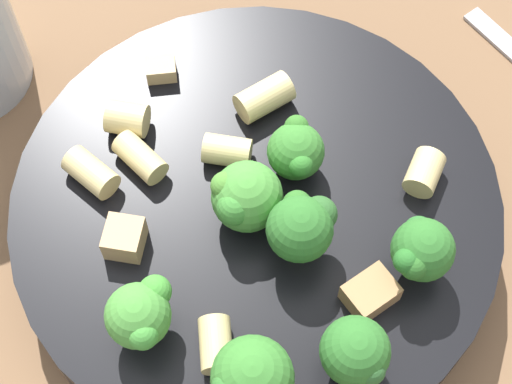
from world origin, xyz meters
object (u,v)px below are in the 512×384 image
rigatoni_3 (227,151)px  broccoli_floret_6 (356,354)px  rigatoni_6 (140,158)px  chicken_chunk_2 (122,231)px  broccoli_floret_2 (421,250)px  broccoli_floret_3 (296,151)px  pasta_bowl (256,216)px  broccoli_floret_1 (140,315)px  rigatoni_5 (216,345)px  rigatoni_2 (264,97)px  broccoli_floret_5 (245,197)px  broccoli_floret_0 (252,379)px  chicken_chunk_0 (370,293)px  rigatoni_1 (91,173)px  rigatoni_0 (127,119)px  broccoli_floret_4 (302,226)px  chicken_chunk_1 (161,69)px  rigatoni_4 (424,173)px

rigatoni_3 → broccoli_floret_6: bearing=7.1°
rigatoni_6 → chicken_chunk_2: 0.04m
broccoli_floret_2 → rigatoni_3: (-0.09, -0.06, -0.02)m
broccoli_floret_3 → pasta_bowl: bearing=-67.4°
broccoli_floret_1 → rigatoni_3: (-0.07, 0.07, -0.01)m
rigatoni_5 → chicken_chunk_2: size_ratio=1.31×
broccoli_floret_1 → rigatoni_2: (-0.10, 0.10, -0.01)m
pasta_bowl → broccoli_floret_2: bearing=43.3°
pasta_bowl → broccoli_floret_5: 0.04m
broccoli_floret_0 → chicken_chunk_0: (-0.02, 0.07, -0.02)m
rigatoni_1 → rigatoni_3: same height
rigatoni_0 → rigatoni_1: rigatoni_0 is taller
rigatoni_0 → rigatoni_2: bearing=80.0°
broccoli_floret_0 → rigatoni_0: 0.16m
broccoli_floret_4 → rigatoni_2: size_ratio=1.42×
broccoli_floret_0 → broccoli_floret_5: broccoli_floret_0 is taller
broccoli_floret_1 → broccoli_floret_4: (-0.01, 0.08, 0.00)m
broccoli_floret_5 → rigatoni_1: broccoli_floret_5 is taller
chicken_chunk_0 → chicken_chunk_1: (-0.16, -0.05, -0.00)m
broccoli_floret_5 → chicken_chunk_2: bearing=-98.9°
broccoli_floret_4 → rigatoni_3: size_ratio=1.72×
broccoli_floret_2 → rigatoni_6: size_ratio=1.36×
broccoli_floret_2 → chicken_chunk_0: broccoli_floret_2 is taller
broccoli_floret_2 → broccoli_floret_3: broccoli_floret_2 is taller
rigatoni_4 → chicken_chunk_1: bearing=-136.4°
broccoli_floret_6 → rigatoni_2: (-0.15, 0.01, -0.01)m
rigatoni_1 → rigatoni_2: bearing=96.3°
rigatoni_6 → broccoli_floret_3: bearing=67.6°
broccoli_floret_6 → rigatoni_6: size_ratio=1.38×
broccoli_floret_0 → chicken_chunk_0: 0.07m
pasta_bowl → chicken_chunk_2: 0.07m
broccoli_floret_6 → chicken_chunk_1: 0.19m
broccoli_floret_6 → rigatoni_2: broccoli_floret_6 is taller
broccoli_floret_6 → rigatoni_2: 0.15m
broccoli_floret_6 → chicken_chunk_0: broccoli_floret_6 is taller
broccoli_floret_4 → rigatoni_0: size_ratio=2.03×
broccoli_floret_4 → broccoli_floret_5: (-0.03, -0.02, -0.00)m
broccoli_floret_3 → rigatoni_6: bearing=-112.4°
broccoli_floret_6 → rigatoni_2: size_ratio=1.32×
rigatoni_0 → chicken_chunk_0: (0.13, 0.08, -0.00)m
broccoli_floret_0 → rigatoni_3: 0.12m
broccoli_floret_1 → rigatoni_1: (-0.09, -0.00, -0.01)m
broccoli_floret_6 → rigatoni_1: 0.16m
pasta_bowl → broccoli_floret_2: (0.06, 0.06, 0.04)m
pasta_bowl → broccoli_floret_0: broccoli_floret_0 is taller
rigatoni_5 → chicken_chunk_2: same height
broccoli_floret_4 → rigatoni_1: bearing=-130.7°
rigatoni_1 → rigatoni_2: size_ratio=0.93×
broccoli_floret_6 → chicken_chunk_0: (-0.03, 0.02, -0.02)m
rigatoni_2 → chicken_chunk_1: bearing=-131.0°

